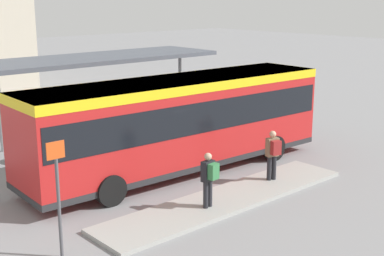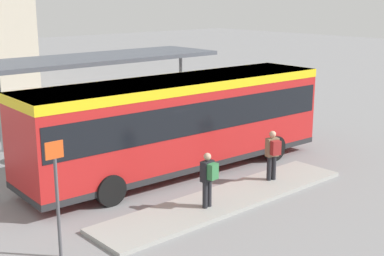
{
  "view_description": "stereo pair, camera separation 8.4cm",
  "coord_description": "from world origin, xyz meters",
  "px_view_note": "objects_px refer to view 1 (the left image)",
  "views": [
    {
      "loc": [
        -11.43,
        -13.49,
        5.93
      ],
      "look_at": [
        0.56,
        0.0,
        1.45
      ],
      "focal_mm": 50.0,
      "sensor_mm": 36.0,
      "label": 1
    },
    {
      "loc": [
        -11.37,
        -13.55,
        5.93
      ],
      "look_at": [
        0.56,
        0.0,
        1.45
      ],
      "focal_mm": 50.0,
      "sensor_mm": 36.0,
      "label": 2
    }
  ],
  "objects_px": {
    "city_bus": "(180,118)",
    "pedestrian_companion": "(209,177)",
    "bicycle_red": "(274,106)",
    "bicycle_white": "(257,101)",
    "bicycle_blue": "(268,103)",
    "potted_planter_near_shelter": "(53,143)",
    "platform_sign": "(58,194)",
    "potted_planter_far_side": "(190,117)",
    "pedestrian_waiting": "(273,152)"
  },
  "relations": [
    {
      "from": "city_bus",
      "to": "pedestrian_companion",
      "type": "relative_size",
      "value": 7.1
    },
    {
      "from": "pedestrian_companion",
      "to": "bicycle_red",
      "type": "xyz_separation_m",
      "value": [
        11.64,
        7.35,
        -0.7
      ]
    },
    {
      "from": "city_bus",
      "to": "bicycle_red",
      "type": "height_order",
      "value": "city_bus"
    },
    {
      "from": "pedestrian_companion",
      "to": "bicycle_white",
      "type": "bearing_deg",
      "value": -60.45
    },
    {
      "from": "bicycle_red",
      "to": "bicycle_blue",
      "type": "xyz_separation_m",
      "value": [
        0.32,
        0.72,
        0.01
      ]
    },
    {
      "from": "bicycle_white",
      "to": "city_bus",
      "type": "bearing_deg",
      "value": 111.04
    },
    {
      "from": "city_bus",
      "to": "bicycle_blue",
      "type": "bearing_deg",
      "value": 27.43
    },
    {
      "from": "bicycle_white",
      "to": "potted_planter_near_shelter",
      "type": "bearing_deg",
      "value": 90.38
    },
    {
      "from": "bicycle_blue",
      "to": "platform_sign",
      "type": "distance_m",
      "value": 18.19
    },
    {
      "from": "bicycle_blue",
      "to": "bicycle_white",
      "type": "relative_size",
      "value": 1.05
    },
    {
      "from": "pedestrian_companion",
      "to": "platform_sign",
      "type": "relative_size",
      "value": 0.57
    },
    {
      "from": "pedestrian_companion",
      "to": "bicycle_white",
      "type": "relative_size",
      "value": 1.04
    },
    {
      "from": "bicycle_blue",
      "to": "platform_sign",
      "type": "height_order",
      "value": "platform_sign"
    },
    {
      "from": "bicycle_white",
      "to": "platform_sign",
      "type": "bearing_deg",
      "value": 110.05
    },
    {
      "from": "bicycle_white",
      "to": "potted_planter_far_side",
      "type": "xyz_separation_m",
      "value": [
        -6.31,
        -1.69,
        0.34
      ]
    },
    {
      "from": "bicycle_white",
      "to": "platform_sign",
      "type": "xyz_separation_m",
      "value": [
        -16.34,
        -8.5,
        1.22
      ]
    },
    {
      "from": "pedestrian_companion",
      "to": "platform_sign",
      "type": "xyz_separation_m",
      "value": [
        -4.44,
        0.29,
        0.52
      ]
    },
    {
      "from": "pedestrian_companion",
      "to": "potted_planter_far_side",
      "type": "relative_size",
      "value": 1.2
    },
    {
      "from": "pedestrian_waiting",
      "to": "bicycle_blue",
      "type": "xyz_separation_m",
      "value": [
        8.84,
        7.76,
        -0.71
      ]
    },
    {
      "from": "city_bus",
      "to": "bicycle_white",
      "type": "relative_size",
      "value": 7.42
    },
    {
      "from": "bicycle_red",
      "to": "potted_planter_far_side",
      "type": "height_order",
      "value": "potted_planter_far_side"
    },
    {
      "from": "city_bus",
      "to": "pedestrian_waiting",
      "type": "relative_size",
      "value": 6.92
    },
    {
      "from": "pedestrian_companion",
      "to": "potted_planter_near_shelter",
      "type": "height_order",
      "value": "pedestrian_companion"
    },
    {
      "from": "bicycle_white",
      "to": "bicycle_red",
      "type": "bearing_deg",
      "value": 162.04
    },
    {
      "from": "potted_planter_near_shelter",
      "to": "bicycle_red",
      "type": "bearing_deg",
      "value": 1.57
    },
    {
      "from": "potted_planter_near_shelter",
      "to": "potted_planter_far_side",
      "type": "bearing_deg",
      "value": 0.91
    },
    {
      "from": "potted_planter_near_shelter",
      "to": "platform_sign",
      "type": "distance_m",
      "value": 7.51
    },
    {
      "from": "bicycle_white",
      "to": "potted_planter_near_shelter",
      "type": "relative_size",
      "value": 1.01
    },
    {
      "from": "potted_planter_near_shelter",
      "to": "bicycle_blue",
      "type": "bearing_deg",
      "value": 4.68
    },
    {
      "from": "city_bus",
      "to": "potted_planter_far_side",
      "type": "xyz_separation_m",
      "value": [
        3.88,
        3.85,
        -1.21
      ]
    },
    {
      "from": "pedestrian_companion",
      "to": "bicycle_red",
      "type": "distance_m",
      "value": 13.78
    },
    {
      "from": "bicycle_white",
      "to": "potted_planter_far_side",
      "type": "relative_size",
      "value": 1.15
    },
    {
      "from": "pedestrian_companion",
      "to": "bicycle_red",
      "type": "relative_size",
      "value": 1.04
    },
    {
      "from": "bicycle_white",
      "to": "pedestrian_waiting",
      "type": "bearing_deg",
      "value": 126.53
    },
    {
      "from": "platform_sign",
      "to": "pedestrian_companion",
      "type": "bearing_deg",
      "value": -3.73
    },
    {
      "from": "potted_planter_near_shelter",
      "to": "potted_planter_far_side",
      "type": "relative_size",
      "value": 1.13
    },
    {
      "from": "bicycle_blue",
      "to": "bicycle_white",
      "type": "distance_m",
      "value": 0.72
    },
    {
      "from": "pedestrian_waiting",
      "to": "platform_sign",
      "type": "distance_m",
      "value": 7.57
    },
    {
      "from": "bicycle_blue",
      "to": "potted_planter_far_side",
      "type": "relative_size",
      "value": 1.21
    },
    {
      "from": "platform_sign",
      "to": "potted_planter_far_side",
      "type": "bearing_deg",
      "value": 34.21
    },
    {
      "from": "pedestrian_waiting",
      "to": "pedestrian_companion",
      "type": "xyz_separation_m",
      "value": [
        -3.12,
        -0.32,
        -0.02
      ]
    },
    {
      "from": "pedestrian_companion",
      "to": "bicycle_red",
      "type": "height_order",
      "value": "pedestrian_companion"
    },
    {
      "from": "pedestrian_waiting",
      "to": "bicycle_blue",
      "type": "bearing_deg",
      "value": -31.6
    },
    {
      "from": "bicycle_red",
      "to": "pedestrian_companion",
      "type": "bearing_deg",
      "value": -56.49
    },
    {
      "from": "pedestrian_companion",
      "to": "bicycle_red",
      "type": "bearing_deg",
      "value": -64.62
    },
    {
      "from": "city_bus",
      "to": "potted_planter_near_shelter",
      "type": "xyz_separation_m",
      "value": [
        -2.86,
        3.74,
        -1.1
      ]
    },
    {
      "from": "potted_planter_near_shelter",
      "to": "platform_sign",
      "type": "bearing_deg",
      "value": -116.11
    },
    {
      "from": "potted_planter_far_side",
      "to": "bicycle_blue",
      "type": "bearing_deg",
      "value": 8.62
    },
    {
      "from": "pedestrian_waiting",
      "to": "bicycle_red",
      "type": "height_order",
      "value": "pedestrian_waiting"
    },
    {
      "from": "pedestrian_companion",
      "to": "bicycle_blue",
      "type": "bearing_deg",
      "value": -62.87
    }
  ]
}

